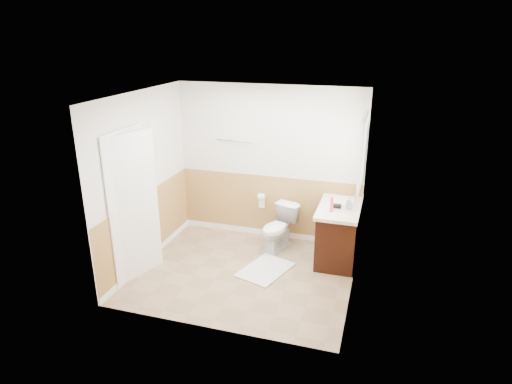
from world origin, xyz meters
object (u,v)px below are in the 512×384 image
(toilet, at_px, (278,228))
(bath_mat, at_px, (265,270))
(lotion_bottle, at_px, (332,204))
(soap_dispenser, at_px, (349,203))
(vanity_cabinet, at_px, (339,233))

(toilet, bearing_deg, bath_mat, -71.46)
(toilet, height_order, lotion_bottle, lotion_bottle)
(lotion_bottle, bearing_deg, soap_dispenser, 36.47)
(toilet, relative_size, lotion_bottle, 3.17)
(bath_mat, relative_size, lotion_bottle, 3.64)
(soap_dispenser, bearing_deg, lotion_bottle, -143.53)
(toilet, xyz_separation_m, lotion_bottle, (0.84, -0.30, 0.61))
(bath_mat, xyz_separation_m, lotion_bottle, (0.84, 0.43, 0.95))
(lotion_bottle, height_order, soap_dispenser, lotion_bottle)
(lotion_bottle, relative_size, soap_dispenser, 1.26)
(bath_mat, bearing_deg, lotion_bottle, 26.91)
(bath_mat, relative_size, soap_dispenser, 4.57)
(vanity_cabinet, xyz_separation_m, soap_dispenser, (0.12, -0.12, 0.54))
(toilet, relative_size, bath_mat, 0.87)
(soap_dispenser, bearing_deg, bath_mat, -150.94)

